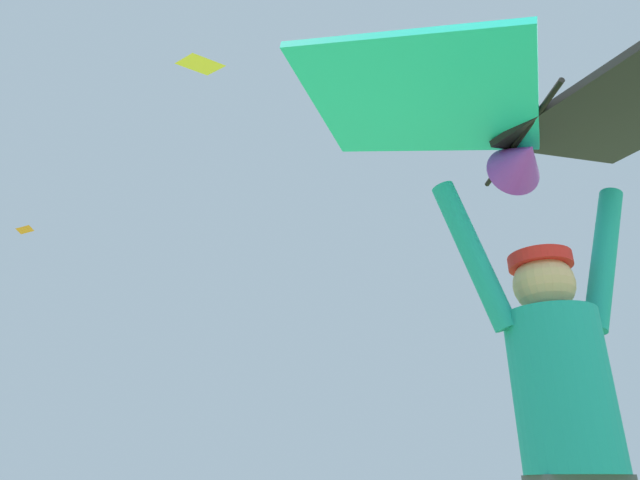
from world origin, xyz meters
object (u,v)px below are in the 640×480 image
object	(u,v)px
distant_kite_orange_low_right	(25,229)
distant_kite_yellow_far_center	(200,63)
kite_flyer_person	(570,438)
held_stunt_kite	(526,116)

from	to	relation	value
distant_kite_orange_low_right	distant_kite_yellow_far_center	world-z (taller)	distant_kite_orange_low_right
distant_kite_yellow_far_center	kite_flyer_person	bearing A→B (deg)	-88.29
kite_flyer_person	distant_kite_yellow_far_center	xyz separation A→B (m)	(-0.23, 7.70, 7.80)
held_stunt_kite	distant_kite_yellow_far_center	world-z (taller)	distant_kite_yellow_far_center
held_stunt_kite	distant_kite_orange_low_right	distance (m)	36.08
kite_flyer_person	distant_kite_orange_low_right	size ratio (longest dim) A/B	1.84
distant_kite_orange_low_right	held_stunt_kite	bearing A→B (deg)	-80.55
held_stunt_kite	distant_kite_yellow_far_center	distance (m)	10.15
held_stunt_kite	distant_kite_yellow_far_center	size ratio (longest dim) A/B	1.91
distant_kite_orange_low_right	distant_kite_yellow_far_center	bearing A→B (deg)	-78.18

